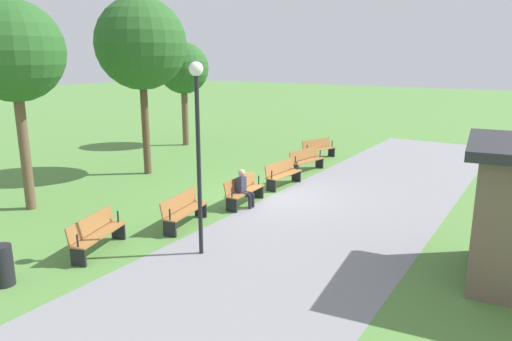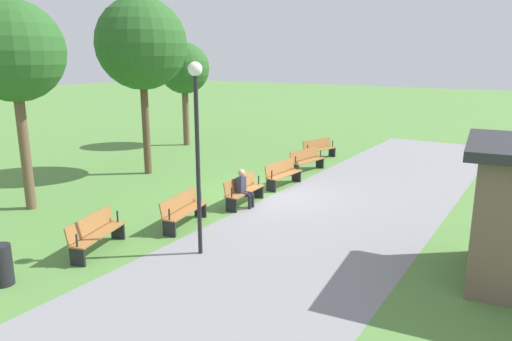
# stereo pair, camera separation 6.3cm
# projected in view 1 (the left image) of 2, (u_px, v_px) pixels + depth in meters

# --- Properties ---
(ground_plane) EXTENTS (120.00, 120.00, 0.00)m
(ground_plane) POSITION_uv_depth(u_px,v_px,m) (267.00, 195.00, 16.09)
(ground_plane) COLOR #54843D
(path_paving) EXTENTS (27.26, 5.47, 0.01)m
(path_paving) POSITION_uv_depth(u_px,v_px,m) (347.00, 209.00, 14.59)
(path_paving) COLOR gray
(path_paving) RESTS_ON ground
(bench_0) EXTENTS (1.87, 0.99, 0.89)m
(bench_0) POSITION_uv_depth(u_px,v_px,m) (318.00, 148.00, 21.67)
(bench_0) COLOR #996633
(bench_0) RESTS_ON ground
(bench_1) EXTENTS (1.87, 0.79, 0.89)m
(bench_1) POSITION_uv_depth(u_px,v_px,m) (306.00, 160.00, 19.32)
(bench_1) COLOR #996633
(bench_1) RESTS_ON ground
(bench_2) EXTENTS (1.84, 0.58, 0.89)m
(bench_2) POSITION_uv_depth(u_px,v_px,m) (283.00, 173.00, 17.08)
(bench_2) COLOR #996633
(bench_2) RESTS_ON ground
(bench_3) EXTENTS (1.84, 0.58, 0.89)m
(bench_3) POSITION_uv_depth(u_px,v_px,m) (244.00, 190.00, 14.98)
(bench_3) COLOR #996633
(bench_3) RESTS_ON ground
(bench_4) EXTENTS (1.87, 0.79, 0.89)m
(bench_4) POSITION_uv_depth(u_px,v_px,m) (184.00, 210.00, 13.06)
(bench_4) COLOR #996633
(bench_4) RESTS_ON ground
(bench_5) EXTENTS (1.87, 0.99, 0.89)m
(bench_5) POSITION_uv_depth(u_px,v_px,m) (96.00, 233.00, 11.34)
(bench_5) COLOR #996633
(bench_5) RESTS_ON ground
(person_seated) EXTENTS (0.34, 0.53, 1.20)m
(person_seated) POSITION_uv_depth(u_px,v_px,m) (244.00, 187.00, 14.68)
(person_seated) COLOR #2D3347
(person_seated) RESTS_ON ground
(tree_0) EXTENTS (2.60, 2.60, 5.30)m
(tree_0) POSITION_uv_depth(u_px,v_px,m) (183.00, 69.00, 24.22)
(tree_0) COLOR brown
(tree_0) RESTS_ON ground
(tree_2) EXTENTS (3.46, 3.46, 6.79)m
(tree_2) POSITION_uv_depth(u_px,v_px,m) (141.00, 44.00, 17.86)
(tree_2) COLOR brown
(tree_2) RESTS_ON ground
(tree_3) EXTENTS (2.92, 2.92, 6.21)m
(tree_3) POSITION_uv_depth(u_px,v_px,m) (13.00, 52.00, 13.54)
(tree_3) COLOR brown
(tree_3) RESTS_ON ground
(lamp_post) EXTENTS (0.32, 0.32, 4.49)m
(lamp_post) POSITION_uv_depth(u_px,v_px,m) (198.00, 126.00, 10.62)
(lamp_post) COLOR black
(lamp_post) RESTS_ON ground
(trash_bin) EXTENTS (0.41, 0.41, 0.87)m
(trash_bin) POSITION_uv_depth(u_px,v_px,m) (3.00, 265.00, 9.67)
(trash_bin) COLOR black
(trash_bin) RESTS_ON ground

